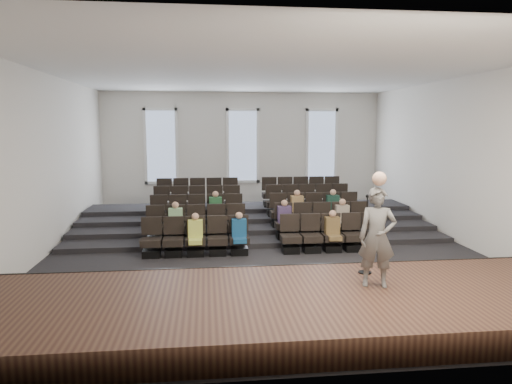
% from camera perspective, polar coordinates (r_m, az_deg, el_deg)
% --- Properties ---
extents(ground, '(14.00, 14.00, 0.00)m').
position_cam_1_polar(ground, '(13.46, 0.81, -6.99)').
color(ground, black).
rests_on(ground, ground).
extents(ceiling, '(12.00, 14.00, 0.02)m').
position_cam_1_polar(ceiling, '(13.08, 0.85, 14.70)').
color(ceiling, white).
rests_on(ceiling, ground).
extents(wall_back, '(12.00, 0.04, 5.00)m').
position_cam_1_polar(wall_back, '(20.01, -1.68, 5.22)').
color(wall_back, silver).
rests_on(wall_back, ground).
extents(wall_front, '(12.00, 0.04, 5.00)m').
position_cam_1_polar(wall_front, '(6.18, 8.96, -1.37)').
color(wall_front, silver).
rests_on(wall_front, ground).
extents(wall_left, '(0.04, 14.00, 5.00)m').
position_cam_1_polar(wall_left, '(13.66, -25.13, 3.11)').
color(wall_left, silver).
rests_on(wall_left, ground).
extents(wall_right, '(0.04, 14.00, 5.00)m').
position_cam_1_polar(wall_right, '(15.02, 24.31, 3.55)').
color(wall_right, silver).
rests_on(wall_right, ground).
extents(stage, '(11.80, 3.60, 0.50)m').
position_cam_1_polar(stage, '(8.60, 5.16, -14.17)').
color(stage, '#482E1E').
rests_on(stage, ground).
extents(stage_lip, '(11.80, 0.06, 0.52)m').
position_cam_1_polar(stage_lip, '(10.23, 3.16, -10.46)').
color(stage_lip, black).
rests_on(stage_lip, ground).
extents(risers, '(11.80, 4.80, 0.60)m').
position_cam_1_polar(risers, '(16.48, -0.56, -3.48)').
color(risers, black).
rests_on(risers, ground).
extents(seating_rows, '(6.80, 4.70, 1.67)m').
position_cam_1_polar(seating_rows, '(14.80, 0.07, -2.90)').
color(seating_rows, black).
rests_on(seating_rows, ground).
extents(windows, '(8.44, 0.10, 3.24)m').
position_cam_1_polar(windows, '(19.93, -1.67, 5.78)').
color(windows, white).
rests_on(windows, wall_back).
extents(audience, '(5.45, 2.64, 1.10)m').
position_cam_1_polar(audience, '(13.75, 1.74, -3.13)').
color(audience, '#CBD756').
rests_on(audience, seating_rows).
extents(speaker, '(0.79, 0.62, 1.90)m').
position_cam_1_polar(speaker, '(8.93, 14.90, -5.50)').
color(speaker, '#5B5956').
rests_on(speaker, stage).
extents(mic_stand, '(0.28, 0.28, 1.65)m').
position_cam_1_polar(mic_stand, '(9.77, 13.54, -7.04)').
color(mic_stand, black).
rests_on(mic_stand, stage).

